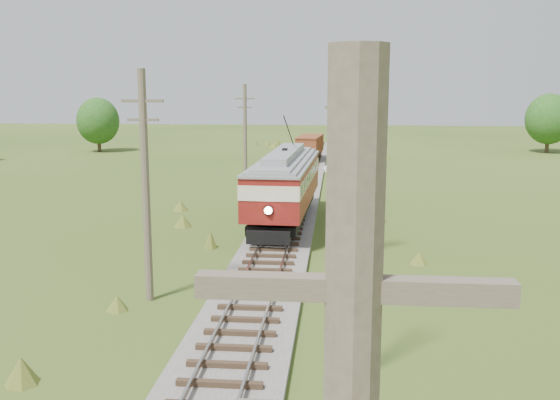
# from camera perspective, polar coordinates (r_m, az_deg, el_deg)

# --- Properties ---
(railbed_main) EXTENTS (3.60, 96.00, 0.57)m
(railbed_main) POSITION_cam_1_polar(r_m,az_deg,el_deg) (45.85, 1.32, 0.06)
(railbed_main) COLOR #605B54
(railbed_main) RESTS_ON ground
(streetcar) EXTENTS (3.63, 13.56, 6.16)m
(streetcar) POSITION_cam_1_polar(r_m,az_deg,el_deg) (37.20, 0.43, 1.77)
(streetcar) COLOR black
(streetcar) RESTS_ON ground
(gondola) EXTENTS (2.96, 7.37, 2.39)m
(gondola) POSITION_cam_1_polar(r_m,az_deg,el_deg) (70.47, 2.75, 4.99)
(gondola) COLOR black
(gondola) RESTS_ON ground
(gravel_pile) EXTENTS (3.54, 3.75, 1.29)m
(gravel_pile) POSITION_cam_1_polar(r_m,az_deg,el_deg) (63.33, 5.22, 3.22)
(gravel_pile) COLOR gray
(gravel_pile) RESTS_ON ground
(utility_pole_r_1) EXTENTS (0.30, 0.30, 8.80)m
(utility_pole_r_1) POSITION_cam_1_polar(r_m,az_deg,el_deg) (16.49, 5.11, -3.46)
(utility_pole_r_1) COLOR brown
(utility_pole_r_1) RESTS_ON ground
(utility_pole_r_2) EXTENTS (1.60, 0.30, 8.60)m
(utility_pole_r_2) POSITION_cam_1_polar(r_m,az_deg,el_deg) (29.28, 5.62, 2.60)
(utility_pole_r_2) COLOR brown
(utility_pole_r_2) RESTS_ON ground
(utility_pole_r_3) EXTENTS (1.60, 0.30, 9.00)m
(utility_pole_r_3) POSITION_cam_1_polar(r_m,az_deg,el_deg) (42.18, 5.41, 5.21)
(utility_pole_r_3) COLOR brown
(utility_pole_r_3) RESTS_ON ground
(utility_pole_r_4) EXTENTS (1.60, 0.30, 8.40)m
(utility_pole_r_4) POSITION_cam_1_polar(r_m,az_deg,el_deg) (55.17, 5.19, 6.07)
(utility_pole_r_4) COLOR brown
(utility_pole_r_4) RESTS_ON ground
(utility_pole_r_5) EXTENTS (1.60, 0.30, 8.90)m
(utility_pole_r_5) POSITION_cam_1_polar(r_m,az_deg,el_deg) (68.12, 5.57, 7.07)
(utility_pole_r_5) COLOR brown
(utility_pole_r_5) RESTS_ON ground
(utility_pole_r_6) EXTENTS (1.60, 0.30, 8.70)m
(utility_pole_r_6) POSITION_cam_1_polar(r_m,az_deg,el_deg) (81.11, 5.39, 7.50)
(utility_pole_r_6) COLOR brown
(utility_pole_r_6) RESTS_ON ground
(utility_pole_l_a) EXTENTS (1.60, 0.30, 9.00)m
(utility_pole_l_a) POSITION_cam_1_polar(r_m,az_deg,el_deg) (24.43, -12.19, 1.38)
(utility_pole_l_a) COLOR brown
(utility_pole_l_a) RESTS_ON ground
(utility_pole_l_b) EXTENTS (1.60, 0.30, 8.60)m
(utility_pole_l_b) POSITION_cam_1_polar(r_m,az_deg,el_deg) (51.73, -3.20, 5.94)
(utility_pole_l_b) COLOR brown
(utility_pole_l_b) RESTS_ON ground
(tree_mid_a) EXTENTS (5.46, 5.46, 7.03)m
(tree_mid_a) POSITION_cam_1_polar(r_m,az_deg,el_deg) (85.03, -16.30, 6.96)
(tree_mid_a) COLOR #38281C
(tree_mid_a) RESTS_ON ground
(tree_mid_b) EXTENTS (5.88, 5.88, 7.57)m
(tree_mid_b) POSITION_cam_1_polar(r_m,az_deg,el_deg) (87.36, 23.38, 6.81)
(tree_mid_b) COLOR #38281C
(tree_mid_b) RESTS_ON ground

